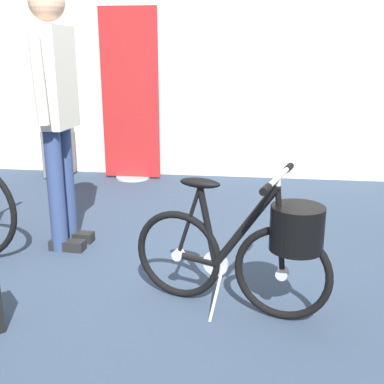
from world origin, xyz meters
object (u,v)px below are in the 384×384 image
(visitor_near_wall, at_px, (55,103))
(rolling_suitcase, at_px, (59,151))
(floor_banner_stand, at_px, (130,105))
(folding_bike_foreground, at_px, (252,246))

(visitor_near_wall, relative_size, rolling_suitcase, 2.07)
(visitor_near_wall, bearing_deg, floor_banner_stand, 89.86)
(rolling_suitcase, bearing_deg, floor_banner_stand, 1.98)
(floor_banner_stand, xyz_separation_m, rolling_suitcase, (-0.81, -0.03, -0.50))
(folding_bike_foreground, bearing_deg, visitor_near_wall, 150.56)
(rolling_suitcase, bearing_deg, folding_bike_foreground, -50.87)
(visitor_near_wall, bearing_deg, rolling_suitcase, 113.40)
(floor_banner_stand, distance_m, visitor_near_wall, 1.89)
(floor_banner_stand, distance_m, folding_bike_foreground, 2.95)
(floor_banner_stand, relative_size, visitor_near_wall, 1.02)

